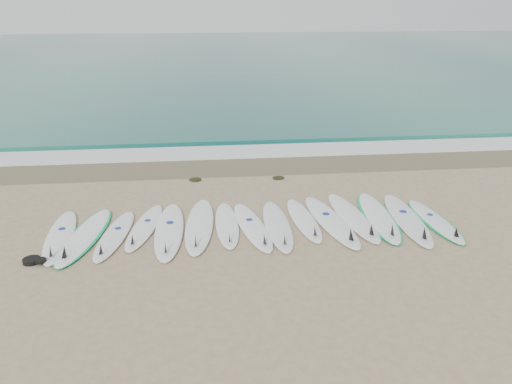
{
  "coord_description": "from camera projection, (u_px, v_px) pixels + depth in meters",
  "views": [
    {
      "loc": [
        -0.95,
        -9.7,
        4.66
      ],
      "look_at": [
        0.19,
        1.02,
        0.4
      ],
      "focal_mm": 35.0,
      "sensor_mm": 36.0,
      "label": 1
    }
  ],
  "objects": [
    {
      "name": "surfboard_3",
      "position": [
        144.0,
        228.0,
        10.62
      ],
      "size": [
        0.89,
        2.4,
        0.3
      ],
      "rotation": [
        0.0,
        0.0,
        -0.17
      ],
      "color": "white",
      "rests_on": "ground"
    },
    {
      "name": "surfboard_0",
      "position": [
        59.0,
        237.0,
        10.2
      ],
      "size": [
        0.74,
        2.61,
        0.33
      ],
      "rotation": [
        0.0,
        0.0,
        0.08
      ],
      "color": "white",
      "rests_on": "ground"
    },
    {
      "name": "ocean",
      "position": [
        213.0,
        56.0,
        40.82
      ],
      "size": [
        120.0,
        55.0,
        0.03
      ],
      "primitive_type": "cube",
      "color": "#1C6459",
      "rests_on": "ground"
    },
    {
      "name": "seaweed_near",
      "position": [
        195.0,
        179.0,
        13.45
      ],
      "size": [
        0.34,
        0.26,
        0.07
      ],
      "primitive_type": "ellipsoid",
      "color": "black",
      "rests_on": "ground"
    },
    {
      "name": "surfboard_9",
      "position": [
        304.0,
        220.0,
        10.96
      ],
      "size": [
        0.65,
        2.4,
        0.3
      ],
      "rotation": [
        0.0,
        0.0,
        0.07
      ],
      "color": "white",
      "rests_on": "ground"
    },
    {
      "name": "foam_band",
      "position": [
        235.0,
        152.0,
        15.85
      ],
      "size": [
        120.0,
        1.4,
        0.04
      ],
      "primitive_type": "cube",
      "color": "silver",
      "rests_on": "ground"
    },
    {
      "name": "surfboard_2",
      "position": [
        114.0,
        236.0,
        10.25
      ],
      "size": [
        0.81,
        2.43,
        0.31
      ],
      "rotation": [
        0.0,
        0.0,
        -0.14
      ],
      "color": "white",
      "rests_on": "ground"
    },
    {
      "name": "surfboard_4",
      "position": [
        169.0,
        231.0,
        10.43
      ],
      "size": [
        0.61,
        2.85,
        0.36
      ],
      "rotation": [
        0.0,
        0.0,
        -0.01
      ],
      "color": "white",
      "rests_on": "ground"
    },
    {
      "name": "surfboard_1",
      "position": [
        84.0,
        236.0,
        10.23
      ],
      "size": [
        1.07,
        2.8,
        0.35
      ],
      "rotation": [
        0.0,
        0.0,
        -0.16
      ],
      "color": "white",
      "rests_on": "ground"
    },
    {
      "name": "seaweed_far",
      "position": [
        278.0,
        178.0,
        13.59
      ],
      "size": [
        0.33,
        0.26,
        0.06
      ],
      "primitive_type": "ellipsoid",
      "color": "black",
      "rests_on": "ground"
    },
    {
      "name": "surfboard_12",
      "position": [
        379.0,
        217.0,
        11.13
      ],
      "size": [
        0.86,
        2.84,
        0.36
      ],
      "rotation": [
        0.0,
        0.0,
        -0.07
      ],
      "color": "white",
      "rests_on": "ground"
    },
    {
      "name": "ground",
      "position": [
        252.0,
        227.0,
        10.77
      ],
      "size": [
        120.0,
        120.0,
        0.0
      ],
      "primitive_type": "plane",
      "color": "#9E8866"
    },
    {
      "name": "surfboard_13",
      "position": [
        408.0,
        220.0,
        10.97
      ],
      "size": [
        0.78,
        2.91,
        0.37
      ],
      "rotation": [
        0.0,
        0.0,
        -0.06
      ],
      "color": "silver",
      "rests_on": "ground"
    },
    {
      "name": "surfboard_11",
      "position": [
        354.0,
        217.0,
        11.08
      ],
      "size": [
        0.84,
        2.8,
        0.35
      ],
      "rotation": [
        0.0,
        0.0,
        0.1
      ],
      "color": "white",
      "rests_on": "ground"
    },
    {
      "name": "surfboard_5",
      "position": [
        199.0,
        226.0,
        10.67
      ],
      "size": [
        0.79,
        2.88,
        0.36
      ],
      "rotation": [
        0.0,
        0.0,
        -0.07
      ],
      "color": "white",
      "rests_on": "ground"
    },
    {
      "name": "surfboard_8",
      "position": [
        278.0,
        226.0,
        10.68
      ],
      "size": [
        0.55,
        2.61,
        0.33
      ],
      "rotation": [
        0.0,
        0.0,
        0.0
      ],
      "color": "white",
      "rests_on": "ground"
    },
    {
      "name": "surfboard_7",
      "position": [
        253.0,
        227.0,
        10.63
      ],
      "size": [
        0.93,
        2.59,
        0.33
      ],
      "rotation": [
        0.0,
        0.0,
        0.16
      ],
      "color": "white",
      "rests_on": "ground"
    },
    {
      "name": "leash_coil",
      "position": [
        34.0,
        261.0,
        9.3
      ],
      "size": [
        0.46,
        0.36,
        0.11
      ],
      "color": "black",
      "rests_on": "ground"
    },
    {
      "name": "wet_sand_band",
      "position": [
        238.0,
        166.0,
        14.56
      ],
      "size": [
        120.0,
        1.8,
        0.01
      ],
      "primitive_type": "cube",
      "color": "brown",
      "rests_on": "ground"
    },
    {
      "name": "surfboard_10",
      "position": [
        332.0,
        222.0,
        10.86
      ],
      "size": [
        0.99,
        2.9,
        0.36
      ],
      "rotation": [
        0.0,
        0.0,
        0.14
      ],
      "color": "white",
      "rests_on": "ground"
    },
    {
      "name": "surfboard_14",
      "position": [
        436.0,
        221.0,
        10.94
      ],
      "size": [
        0.7,
        2.41,
        0.3
      ],
      "rotation": [
        0.0,
        0.0,
        0.05
      ],
      "color": "white",
      "rests_on": "ground"
    },
    {
      "name": "wave_crest",
      "position": [
        232.0,
        139.0,
        17.23
      ],
      "size": [
        120.0,
        1.0,
        0.1
      ],
      "primitive_type": "cube",
      "color": "#1C6459",
      "rests_on": "ground"
    },
    {
      "name": "surfboard_6",
      "position": [
        227.0,
        225.0,
        10.73
      ],
      "size": [
        0.52,
        2.37,
        0.3
      ],
      "rotation": [
        0.0,
        0.0,
        0.01
      ],
      "color": "white",
      "rests_on": "ground"
    }
  ]
}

